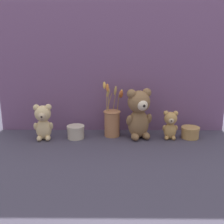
{
  "coord_description": "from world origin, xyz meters",
  "views": [
    {
      "loc": [
        0.01,
        -1.58,
        0.58
      ],
      "look_at": [
        0.0,
        0.02,
        0.16
      ],
      "focal_mm": 45.0,
      "sensor_mm": 36.0,
      "label": 1
    }
  ],
  "objects_px": {
    "teddy_bear_small": "(170,124)",
    "decorative_tin_tall": "(76,132)",
    "decorative_tin_short": "(190,132)",
    "teddy_bear_medium": "(43,121)",
    "teddy_bear_large": "(139,113)",
    "flower_vase": "(112,120)"
  },
  "relations": [
    {
      "from": "teddy_bear_large",
      "to": "teddy_bear_small",
      "type": "relative_size",
      "value": 1.74
    },
    {
      "from": "teddy_bear_medium",
      "to": "decorative_tin_tall",
      "type": "relative_size",
      "value": 2.04
    },
    {
      "from": "teddy_bear_medium",
      "to": "flower_vase",
      "type": "distance_m",
      "value": 0.41
    },
    {
      "from": "decorative_tin_short",
      "to": "flower_vase",
      "type": "bearing_deg",
      "value": 175.65
    },
    {
      "from": "teddy_bear_large",
      "to": "teddy_bear_medium",
      "type": "height_order",
      "value": "teddy_bear_large"
    },
    {
      "from": "teddy_bear_small",
      "to": "teddy_bear_medium",
      "type": "bearing_deg",
      "value": -178.73
    },
    {
      "from": "teddy_bear_large",
      "to": "decorative_tin_short",
      "type": "bearing_deg",
      "value": 0.3
    },
    {
      "from": "teddy_bear_medium",
      "to": "decorative_tin_short",
      "type": "xyz_separation_m",
      "value": [
        0.87,
        0.03,
        -0.08
      ]
    },
    {
      "from": "flower_vase",
      "to": "decorative_tin_short",
      "type": "relative_size",
      "value": 3.06
    },
    {
      "from": "teddy_bear_medium",
      "to": "decorative_tin_short",
      "type": "bearing_deg",
      "value": 2.08
    },
    {
      "from": "teddy_bear_small",
      "to": "decorative_tin_tall",
      "type": "height_order",
      "value": "teddy_bear_small"
    },
    {
      "from": "teddy_bear_medium",
      "to": "teddy_bear_small",
      "type": "relative_size",
      "value": 1.24
    },
    {
      "from": "teddy_bear_medium",
      "to": "teddy_bear_small",
      "type": "bearing_deg",
      "value": 1.27
    },
    {
      "from": "decorative_tin_tall",
      "to": "decorative_tin_short",
      "type": "distance_m",
      "value": 0.68
    },
    {
      "from": "teddy_bear_small",
      "to": "teddy_bear_large",
      "type": "bearing_deg",
      "value": 175.84
    },
    {
      "from": "teddy_bear_small",
      "to": "flower_vase",
      "type": "xyz_separation_m",
      "value": [
        -0.34,
        0.05,
        0.01
      ]
    },
    {
      "from": "teddy_bear_small",
      "to": "flower_vase",
      "type": "relative_size",
      "value": 0.51
    },
    {
      "from": "teddy_bear_medium",
      "to": "flower_vase",
      "type": "bearing_deg",
      "value": 9.43
    },
    {
      "from": "teddy_bear_large",
      "to": "teddy_bear_small",
      "type": "bearing_deg",
      "value": -4.16
    },
    {
      "from": "decorative_tin_short",
      "to": "teddy_bear_small",
      "type": "bearing_deg",
      "value": -173.09
    },
    {
      "from": "teddy_bear_large",
      "to": "flower_vase",
      "type": "xyz_separation_m",
      "value": [
        -0.16,
        0.04,
        -0.06
      ]
    },
    {
      "from": "teddy_bear_small",
      "to": "decorative_tin_short",
      "type": "xyz_separation_m",
      "value": [
        0.12,
        0.02,
        -0.06
      ]
    }
  ]
}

